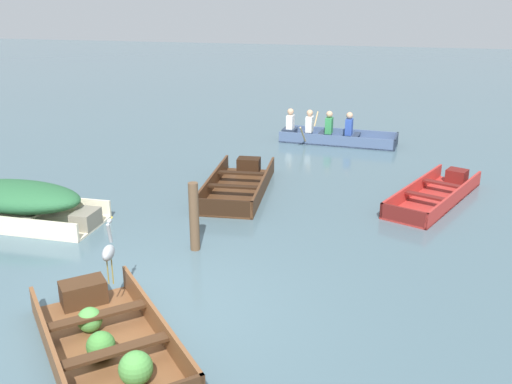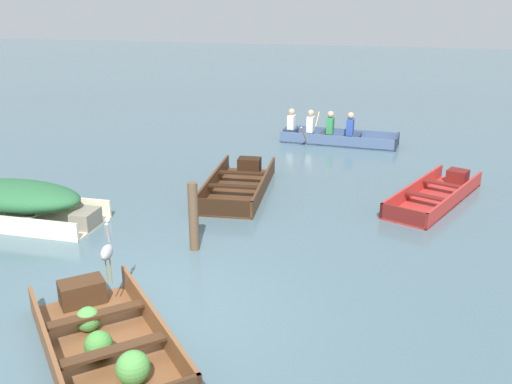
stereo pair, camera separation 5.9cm
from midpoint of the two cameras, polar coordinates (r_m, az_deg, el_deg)
name	(u,v)px [view 1 (the left image)]	position (r m, az deg, el deg)	size (l,w,h in m)	color
ground_plane	(146,314)	(7.75, -11.16, -11.91)	(80.00, 80.00, 0.00)	#47606B
dinghy_wooden_brown_foreground	(106,339)	(7.10, -15.00, -14.06)	(2.80, 2.90, 0.41)	brown
skiff_dark_varnish_near_moored	(239,184)	(12.11, -1.83, 0.80)	(1.37, 3.11, 0.35)	#4C2D19
skiff_red_mid_moored	(436,194)	(12.10, 17.43, -0.19)	(2.06, 3.22, 0.31)	#AD2D28
skiff_cream_far_moored	(17,200)	(11.17, -22.89, -0.76)	(3.10, 1.21, 0.76)	beige
rowboat_slate_blue_with_crew	(330,134)	(16.10, 7.26, 5.76)	(3.24, 2.20, 0.88)	#475B7F
heron_on_dinghy	(108,250)	(7.52, -14.76, -5.68)	(0.20, 0.46, 0.84)	olive
mooring_post	(194,217)	(9.19, -6.39, -2.48)	(0.16, 0.16, 1.15)	brown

